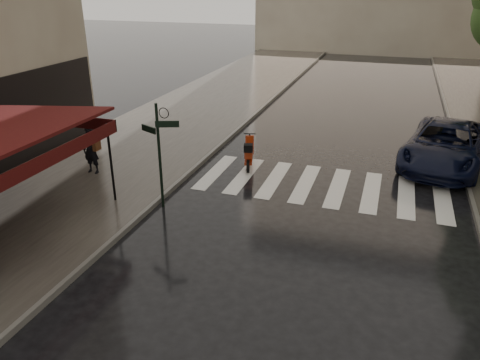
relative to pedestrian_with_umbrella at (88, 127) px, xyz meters
The scene contains 9 objects.
ground 6.53m from the pedestrian_with_umbrella, 44.22° to the right, with size 120.00×120.00×0.00m, color black.
sidewalk_near 7.79m from the pedestrian_with_umbrella, 89.91° to the left, with size 6.00×60.00×0.12m, color #38332D.
curb_near 8.37m from the pedestrian_with_umbrella, 68.08° to the left, with size 0.12×60.00×0.16m, color #595651.
curb_far 14.27m from the pedestrian_with_umbrella, 32.46° to the left, with size 0.12×60.00×0.16m, color #595651.
crosswalk 7.85m from the pedestrian_with_umbrella, 12.13° to the left, with size 7.85×3.20×0.01m.
signpost 3.60m from the pedestrian_with_umbrella, 22.74° to the right, with size 1.17×0.29×3.10m.
pedestrian_with_umbrella is the anchor object (origin of this frame).
scooter 5.48m from the pedestrian_with_umbrella, 27.10° to the left, with size 0.67×1.58×1.06m.
parked_car 12.34m from the pedestrian_with_umbrella, 23.09° to the left, with size 2.51×5.45×1.51m, color black.
Camera 1 is at (4.84, -7.98, 6.18)m, focal length 35.00 mm.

